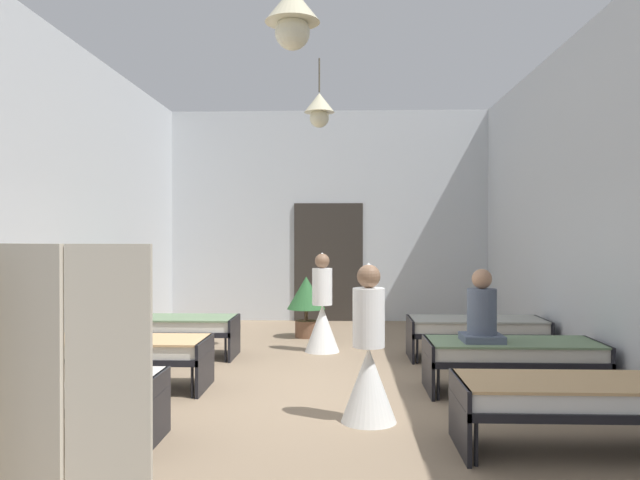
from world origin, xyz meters
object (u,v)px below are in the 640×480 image
at_px(bed_right_row_2, 476,328).
at_px(patient_seated_secondary, 482,315).
at_px(bed_right_row_0, 576,397).
at_px(bed_left_row_2, 170,326).
at_px(bed_left_row_0, 44,392).
at_px(bed_left_row_1, 124,350).
at_px(bed_right_row_1, 513,353).
at_px(privacy_screen, 25,419).
at_px(patient_seated_primary, 86,340).
at_px(nurse_mid_aisle, 369,365).
at_px(nurse_near_aisle, 322,316).
at_px(potted_plant, 306,298).

relative_size(bed_right_row_2, patient_seated_secondary, 2.38).
height_order(bed_right_row_0, bed_left_row_2, same).
bearing_deg(bed_right_row_0, bed_left_row_0, 180.00).
height_order(bed_left_row_1, bed_right_row_2, same).
xyz_separation_m(bed_left_row_1, bed_right_row_2, (4.36, 1.90, 0.00)).
height_order(bed_right_row_1, privacy_screen, privacy_screen).
bearing_deg(privacy_screen, bed_left_row_0, 133.11).
bearing_deg(patient_seated_primary, nurse_mid_aisle, 17.21).
relative_size(bed_left_row_1, nurse_near_aisle, 1.28).
bearing_deg(bed_left_row_2, potted_plant, 44.23).
distance_m(bed_left_row_0, patient_seated_secondary, 4.44).
bearing_deg(bed_left_row_1, bed_right_row_1, 0.00).
bearing_deg(bed_left_row_1, bed_left_row_0, -90.00).
distance_m(bed_left_row_0, nurse_mid_aisle, 2.83).
bearing_deg(bed_right_row_1, bed_left_row_2, 156.46).
height_order(nurse_mid_aisle, privacy_screen, privacy_screen).
xyz_separation_m(patient_seated_primary, potted_plant, (1.50, 5.59, -0.20)).
xyz_separation_m(bed_left_row_0, patient_seated_primary, (0.35, 0.01, 0.43)).
xyz_separation_m(nurse_mid_aisle, privacy_screen, (-1.77, -2.90, 0.32)).
relative_size(bed_right_row_1, potted_plant, 1.82).
bearing_deg(patient_seated_secondary, bed_right_row_0, -79.25).
bearing_deg(nurse_near_aisle, bed_left_row_1, 156.10).
bearing_deg(patient_seated_primary, privacy_screen, -74.49).
xyz_separation_m(bed_right_row_0, bed_left_row_1, (-4.36, 1.90, 0.00)).
bearing_deg(privacy_screen, patient_seated_primary, 124.83).
bearing_deg(bed_left_row_2, bed_right_row_2, 0.00).
bearing_deg(bed_right_row_2, bed_right_row_1, -90.00).
bearing_deg(bed_right_row_2, bed_left_row_1, -156.46).
xyz_separation_m(nurse_near_aisle, patient_seated_primary, (-1.82, -4.27, 0.34)).
distance_m(bed_right_row_0, bed_left_row_2, 5.78).
relative_size(bed_left_row_0, bed_left_row_2, 1.00).
bearing_deg(bed_right_row_0, nurse_near_aisle, 117.10).
distance_m(bed_left_row_1, patient_seated_primary, 1.97).
bearing_deg(patient_seated_secondary, bed_right_row_1, 9.08).
relative_size(bed_right_row_1, patient_seated_primary, 2.38).
relative_size(bed_left_row_1, patient_seated_primary, 2.38).
bearing_deg(nurse_mid_aisle, bed_right_row_2, 19.75).
xyz_separation_m(patient_seated_secondary, potted_plant, (-2.16, 3.76, -0.20)).
relative_size(patient_seated_primary, patient_seated_secondary, 1.00).
xyz_separation_m(bed_right_row_1, bed_left_row_2, (-4.36, 1.90, 0.00)).
height_order(bed_right_row_0, nurse_near_aisle, nurse_near_aisle).
bearing_deg(nurse_near_aisle, bed_right_row_1, -118.95).
xyz_separation_m(patient_seated_primary, patient_seated_secondary, (3.66, 1.84, 0.00)).
distance_m(bed_left_row_2, patient_seated_secondary, 4.48).
relative_size(bed_right_row_1, bed_right_row_2, 1.00).
bearing_deg(bed_left_row_0, bed_right_row_1, 23.54).
xyz_separation_m(nurse_mid_aisle, potted_plant, (-0.87, 4.86, 0.14)).
xyz_separation_m(bed_right_row_0, patient_seated_primary, (-4.01, 0.01, 0.43)).
distance_m(patient_seated_secondary, privacy_screen, 5.04).
distance_m(bed_left_row_1, potted_plant, 4.14).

